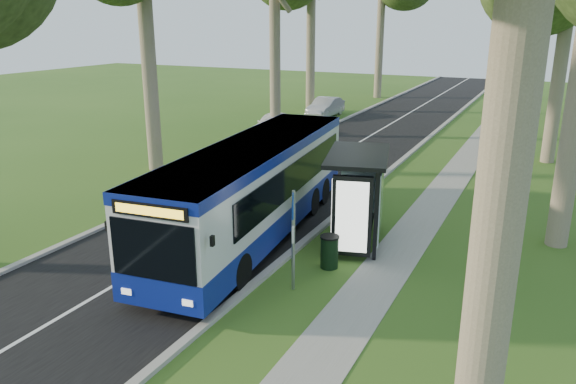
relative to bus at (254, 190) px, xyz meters
The scene contains 12 objects.
ground 3.34m from the bus, 52.52° to the right, with size 120.00×120.00×0.00m, color #335B1C.
road 8.07m from the bus, 102.72° to the left, with size 7.00×100.00×0.02m, color black.
kerb_east 8.06m from the bus, 77.12° to the left, with size 0.25×100.00×0.12m, color #9E9B93.
kerb_west 9.45m from the bus, 124.22° to the left, with size 0.25×100.00×0.12m, color #9E9B93.
centre_line 8.07m from the bus, 102.72° to the left, with size 0.12×100.00×0.01m, color white.
footpath 9.21m from the bus, 58.28° to the left, with size 1.50×100.00×0.02m, color gray.
bus is the anchor object (origin of this frame).
bus_stop_sign 4.08m from the bus, 46.11° to the right, with size 0.17×0.39×2.84m.
bus_shelter 3.43m from the bus, 10.78° to the left, with size 2.70×3.85×3.00m.
litter_bin 3.60m from the bus, 20.45° to the right, with size 0.57×0.57×1.00m.
car_white 17.46m from the bus, 115.31° to the left, with size 1.69×4.21×1.43m, color white.
car_silver 24.69m from the bus, 106.65° to the left, with size 1.51×4.33×1.43m, color #9A9DA1.
Camera 1 is at (7.02, -13.26, 7.14)m, focal length 35.00 mm.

